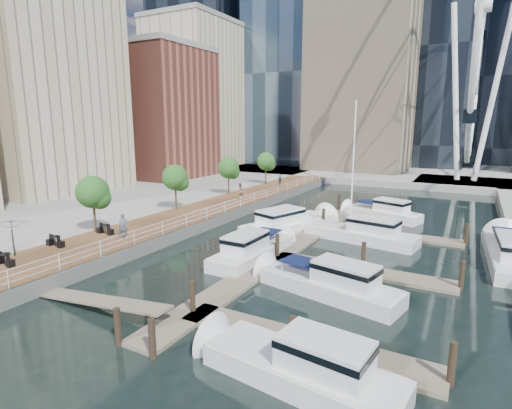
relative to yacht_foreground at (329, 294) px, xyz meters
name	(u,v)px	position (x,y,z in m)	size (l,w,h in m)	color
ground	(173,289)	(-8.38, -3.67, 0.00)	(520.00, 520.00, 0.00)	black
boardwalk	(201,215)	(-17.38, 11.33, 0.50)	(6.00, 60.00, 1.00)	brown
seawall	(226,218)	(-14.38, 11.33, 0.50)	(0.25, 60.00, 1.00)	#595954
land_inland	(38,193)	(-44.38, 11.33, 0.50)	(48.00, 90.00, 1.00)	gray
land_far	(414,157)	(-8.38, 98.33, 0.50)	(200.00, 114.00, 1.00)	gray
pier	(465,184)	(5.62, 48.33, 0.50)	(14.00, 12.00, 1.00)	gray
railing	(225,208)	(-14.48, 11.33, 1.52)	(0.10, 60.00, 1.05)	white
floating_docks	(352,254)	(-0.41, 6.31, 0.49)	(16.00, 34.00, 2.60)	#6D6051
midrise_condos	(113,98)	(-41.94, 23.14, 13.42)	(19.00, 67.00, 28.00)	#BCAD8E
ferris_wheel	(484,7)	(5.62, 48.33, 25.92)	(5.80, 45.60, 47.80)	white
street_trees	(175,178)	(-19.78, 10.33, 4.29)	(2.60, 42.60, 4.60)	#3F2B1C
cafe_tables	(32,250)	(-18.78, -5.67, 1.37)	(2.50, 13.70, 0.74)	black
yacht_foreground	(329,294)	(0.00, 0.00, 0.00)	(2.44, 9.11, 2.15)	silver
pedestrian_near	(123,226)	(-16.33, 0.07, 1.98)	(0.71, 0.47, 1.96)	#495361
pedestrian_mid	(240,191)	(-16.97, 18.27, 1.98)	(0.95, 0.74, 1.96)	#896D5F
pedestrian_far	(280,181)	(-16.99, 29.27, 1.82)	(0.96, 0.40, 1.64)	#373B45
moored_yachts	(361,246)	(-0.72, 10.04, 0.00)	(22.56, 32.94, 11.50)	silver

